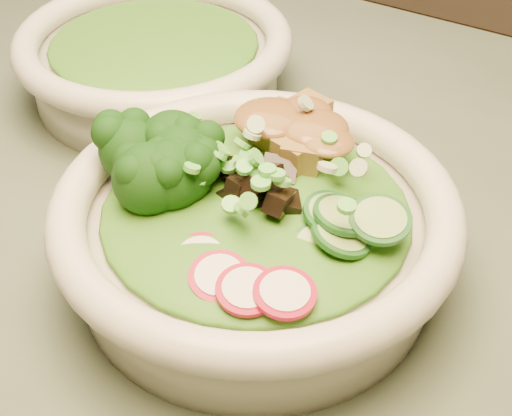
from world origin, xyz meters
The scene contains 12 objects.
dining_table centered at (0.00, 0.00, 0.64)m, with size 1.20×0.80×0.75m.
salad_bowl centered at (0.04, -0.08, 0.79)m, with size 0.29×0.29×0.08m.
side_bowl centered at (-0.18, 0.08, 0.79)m, with size 0.27×0.27×0.07m.
lettuce_bed centered at (0.04, -0.08, 0.81)m, with size 0.22×0.22×0.03m, color #235B13.
side_lettuce centered at (-0.18, 0.08, 0.81)m, with size 0.18×0.18×0.02m, color #235B13.
broccoli_florets centered at (-0.02, -0.10, 0.83)m, with size 0.08×0.07×0.05m, color black, non-canonical shape.
radish_slices centered at (0.06, -0.15, 0.82)m, with size 0.12×0.04×0.02m, color maroon, non-canonical shape.
cucumber_slices centered at (0.11, -0.07, 0.83)m, with size 0.07×0.07×0.04m, color #92B765, non-canonical shape.
mushroom_heap centered at (0.04, -0.07, 0.83)m, with size 0.07×0.07×0.04m, color black, non-canonical shape.
tofu_cubes centered at (0.03, -0.02, 0.83)m, with size 0.10×0.06×0.04m, color olive, non-canonical shape.
peanut_sauce centered at (0.03, -0.02, 0.84)m, with size 0.07×0.06×0.02m, color brown.
scallion_garnish centered at (0.04, -0.08, 0.84)m, with size 0.20×0.20×0.03m, color #5DC144, non-canonical shape.
Camera 1 is at (0.24, -0.40, 1.13)m, focal length 50.00 mm.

